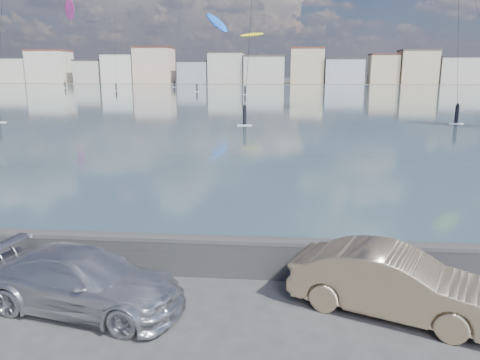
# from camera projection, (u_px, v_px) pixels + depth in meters

# --- Properties ---
(ground) EXTENTS (700.00, 700.00, 0.00)m
(ground) POSITION_uv_depth(u_px,v_px,m) (172.00, 332.00, 9.31)
(ground) COLOR #333335
(ground) RESTS_ON ground
(bay_water) EXTENTS (500.00, 177.00, 0.00)m
(bay_water) POSITION_uv_depth(u_px,v_px,m) (274.00, 96.00, 98.02)
(bay_water) COLOR #31525B
(bay_water) RESTS_ON ground
(far_shore_strip) EXTENTS (500.00, 60.00, 0.00)m
(far_shore_strip) POSITION_uv_depth(u_px,v_px,m) (279.00, 83.00, 203.21)
(far_shore_strip) COLOR #4C473D
(far_shore_strip) RESTS_ON ground
(seawall) EXTENTS (400.00, 0.36, 1.08)m
(seawall) POSITION_uv_depth(u_px,v_px,m) (196.00, 253.00, 11.80)
(seawall) COLOR #28282B
(seawall) RESTS_ON ground
(far_buildings) EXTENTS (240.79, 13.26, 14.60)m
(far_buildings) POSITION_uv_depth(u_px,v_px,m) (283.00, 68.00, 188.15)
(far_buildings) COLOR silver
(far_buildings) RESTS_ON ground
(car_silver) EXTENTS (4.81, 2.76, 1.31)m
(car_silver) POSITION_uv_depth(u_px,v_px,m) (83.00, 281.00, 10.08)
(car_silver) COLOR silver
(car_silver) RESTS_ON ground
(car_champagne) EXTENTS (4.53, 3.04, 1.41)m
(car_champagne) POSITION_uv_depth(u_px,v_px,m) (393.00, 282.00, 9.89)
(car_champagne) COLOR tan
(car_champagne) RESTS_ON ground
(kitesurfer_0) EXTENTS (8.64, 20.67, 21.30)m
(kitesurfer_0) POSITION_uv_depth(u_px,v_px,m) (217.00, 23.00, 126.36)
(kitesurfer_0) COLOR blue
(kitesurfer_0) RESTS_ON ground
(kitesurfer_12) EXTENTS (6.40, 16.22, 27.41)m
(kitesurfer_12) POSITION_uv_depth(u_px,v_px,m) (70.00, 10.00, 146.05)
(kitesurfer_12) COLOR #E5338C
(kitesurfer_12) RESTS_ON ground
(kitesurfer_15) EXTENTS (6.64, 11.30, 13.96)m
(kitesurfer_15) POSITION_uv_depth(u_px,v_px,m) (252.00, 36.00, 106.17)
(kitesurfer_15) COLOR yellow
(kitesurfer_15) RESTS_ON ground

